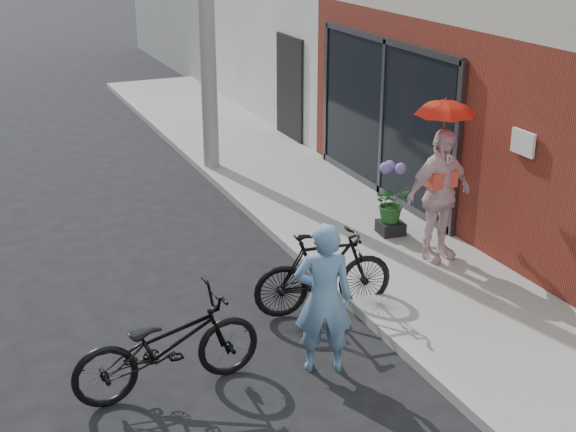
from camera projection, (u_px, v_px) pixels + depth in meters
ground at (291, 335)px, 8.98m from camera, size 80.00×80.00×0.00m
sidewalk at (368, 238)px, 11.46m from camera, size 2.20×24.00×0.12m
curb at (294, 251)px, 11.02m from camera, size 0.12×24.00×0.12m
officer at (323, 298)px, 8.04m from camera, size 0.70×0.59×1.63m
bike_left at (167, 345)px, 7.81m from camera, size 1.94×0.76×1.00m
bike_right at (324, 272)px, 9.34m from camera, size 1.73×0.68×1.01m
kimono_woman at (439, 195)px, 10.36m from camera, size 1.08×0.57×1.76m
parasol at (446, 104)px, 9.93m from camera, size 0.74×0.74×0.65m
planter at (390, 227)px, 11.43m from camera, size 0.37×0.37×0.18m
potted_plant at (392, 203)px, 11.30m from camera, size 0.52×0.45×0.57m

